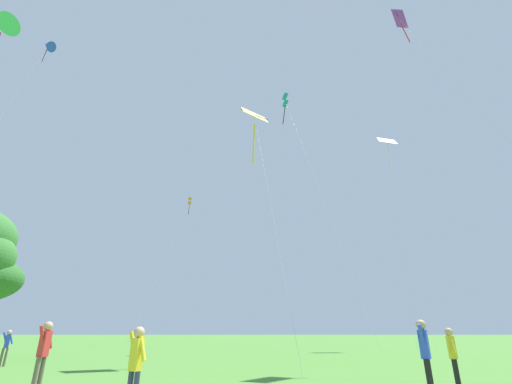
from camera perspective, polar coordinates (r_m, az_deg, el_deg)
kite_black_large at (r=42.48m, az=20.65°, el=6.60°), size 3.76×6.72×22.48m
kite_teal_box at (r=40.00m, az=4.81°, el=14.39°), size 4.40×11.58×26.12m
kite_yellow_diamond at (r=23.33m, az=-0.22°, el=10.57°), size 2.78×7.24×15.71m
kite_orange_box at (r=51.11m, az=-10.82°, el=-1.76°), size 3.82×8.54×19.54m
kite_purple_streamer at (r=29.69m, az=23.25°, el=23.23°), size 4.26×8.39×23.55m
kite_blue_delta at (r=44.72m, az=-30.67°, el=19.72°), size 2.52×6.92×29.68m
kite_green_small at (r=32.06m, az=-35.85°, el=21.03°), size 2.05×11.50×22.08m
person_with_spool at (r=21.30m, az=-35.43°, el=-19.48°), size 0.46×0.34×1.56m
person_foreground_watcher at (r=11.79m, az=-31.22°, el=-20.95°), size 0.24×0.56×1.74m
person_far_back at (r=7.89m, az=-18.91°, el=-24.54°), size 0.48×0.30×1.58m
person_in_red_shirt at (r=10.24m, az=25.74°, el=-22.13°), size 0.38×0.52×1.76m
person_in_blue_jacket at (r=11.97m, az=29.27°, el=-21.73°), size 0.22×0.51×1.59m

